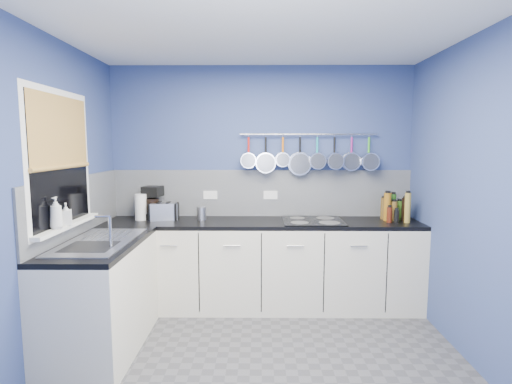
{
  "coord_description": "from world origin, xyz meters",
  "views": [
    {
      "loc": [
        -0.02,
        -2.83,
        1.67
      ],
      "look_at": [
        -0.05,
        0.75,
        1.25
      ],
      "focal_mm": 28.22,
      "sensor_mm": 36.0,
      "label": 1
    }
  ],
  "objects_px": {
    "paper_towel": "(141,207)",
    "hob": "(313,221)",
    "canister": "(202,213)",
    "toaster": "(164,211)",
    "coffee_maker": "(152,203)",
    "soap_bottle_a": "(56,213)",
    "soap_bottle_b": "(66,214)"
  },
  "relations": [
    {
      "from": "soap_bottle_a",
      "to": "toaster",
      "type": "bearing_deg",
      "value": 65.83
    },
    {
      "from": "soap_bottle_a",
      "to": "paper_towel",
      "type": "distance_m",
      "value": 1.19
    },
    {
      "from": "soap_bottle_b",
      "to": "toaster",
      "type": "distance_m",
      "value": 1.15
    },
    {
      "from": "soap_bottle_b",
      "to": "canister",
      "type": "height_order",
      "value": "soap_bottle_b"
    },
    {
      "from": "canister",
      "to": "hob",
      "type": "xyz_separation_m",
      "value": [
        1.14,
        -0.09,
        -0.06
      ]
    },
    {
      "from": "soap_bottle_b",
      "to": "paper_towel",
      "type": "xyz_separation_m",
      "value": [
        0.29,
        0.99,
        -0.1
      ]
    },
    {
      "from": "coffee_maker",
      "to": "hob",
      "type": "xyz_separation_m",
      "value": [
        1.66,
        -0.14,
        -0.16
      ]
    },
    {
      "from": "canister",
      "to": "hob",
      "type": "height_order",
      "value": "canister"
    },
    {
      "from": "soap_bottle_b",
      "to": "hob",
      "type": "relative_size",
      "value": 0.28
    },
    {
      "from": "toaster",
      "to": "soap_bottle_b",
      "type": "bearing_deg",
      "value": -129.67
    },
    {
      "from": "soap_bottle_b",
      "to": "toaster",
      "type": "height_order",
      "value": "soap_bottle_b"
    },
    {
      "from": "soap_bottle_b",
      "to": "canister",
      "type": "xyz_separation_m",
      "value": [
        0.91,
        1.01,
        -0.17
      ]
    },
    {
      "from": "paper_towel",
      "to": "coffee_maker",
      "type": "height_order",
      "value": "coffee_maker"
    },
    {
      "from": "paper_towel",
      "to": "hob",
      "type": "bearing_deg",
      "value": -2.13
    },
    {
      "from": "soap_bottle_a",
      "to": "coffee_maker",
      "type": "distance_m",
      "value": 1.28
    },
    {
      "from": "soap_bottle_b",
      "to": "paper_towel",
      "type": "height_order",
      "value": "soap_bottle_b"
    },
    {
      "from": "coffee_maker",
      "to": "hob",
      "type": "distance_m",
      "value": 1.67
    },
    {
      "from": "soap_bottle_b",
      "to": "coffee_maker",
      "type": "xyz_separation_m",
      "value": [
        0.39,
        1.07,
        -0.07
      ]
    },
    {
      "from": "soap_bottle_b",
      "to": "canister",
      "type": "distance_m",
      "value": 1.37
    },
    {
      "from": "soap_bottle_a",
      "to": "soap_bottle_b",
      "type": "bearing_deg",
      "value": 90.0
    },
    {
      "from": "coffee_maker",
      "to": "soap_bottle_a",
      "type": "bearing_deg",
      "value": -96.74
    },
    {
      "from": "toaster",
      "to": "hob",
      "type": "distance_m",
      "value": 1.53
    },
    {
      "from": "soap_bottle_a",
      "to": "hob",
      "type": "xyz_separation_m",
      "value": [
        2.05,
        1.08,
        -0.26
      ]
    },
    {
      "from": "soap_bottle_a",
      "to": "paper_towel",
      "type": "bearing_deg",
      "value": 75.73
    },
    {
      "from": "canister",
      "to": "toaster",
      "type": "bearing_deg",
      "value": 179.94
    },
    {
      "from": "canister",
      "to": "paper_towel",
      "type": "bearing_deg",
      "value": -178.13
    },
    {
      "from": "paper_towel",
      "to": "canister",
      "type": "height_order",
      "value": "paper_towel"
    },
    {
      "from": "soap_bottle_a",
      "to": "soap_bottle_b",
      "type": "height_order",
      "value": "soap_bottle_a"
    },
    {
      "from": "paper_towel",
      "to": "toaster",
      "type": "height_order",
      "value": "paper_towel"
    },
    {
      "from": "soap_bottle_b",
      "to": "coffee_maker",
      "type": "relative_size",
      "value": 0.51
    },
    {
      "from": "soap_bottle_b",
      "to": "hob",
      "type": "xyz_separation_m",
      "value": [
        2.05,
        0.93,
        -0.23
      ]
    },
    {
      "from": "toaster",
      "to": "hob",
      "type": "xyz_separation_m",
      "value": [
        1.53,
        -0.09,
        -0.08
      ]
    }
  ]
}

